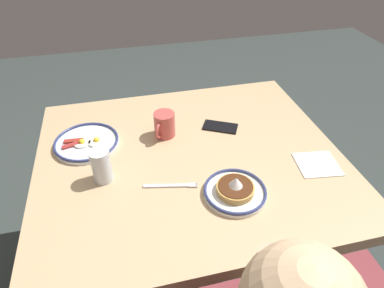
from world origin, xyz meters
The scene contains 9 objects.
ground_plane centered at (0.00, 0.00, 0.00)m, with size 6.00×6.00×0.00m, color #333B39.
dining_table centered at (0.00, 0.00, 0.63)m, with size 1.16×1.00×0.74m.
plate_near_main centered at (0.39, -0.16, 0.75)m, with size 0.26×0.26×0.04m.
plate_center_pancakes centered at (-0.10, 0.23, 0.76)m, with size 0.21×0.21×0.08m.
coffee_mug centered at (0.07, -0.15, 0.79)m, with size 0.09×0.11×0.10m.
drinking_glass centered at (0.33, 0.06, 0.79)m, with size 0.07×0.07×0.13m.
cell_phone centered at (-0.17, -0.15, 0.74)m, with size 0.14×0.07×0.01m, color black.
paper_napkin centered at (-0.45, 0.16, 0.74)m, with size 0.15×0.14×0.00m, color white.
fork_near centered at (0.10, 0.15, 0.74)m, with size 0.19×0.06×0.01m.
Camera 1 is at (0.22, 0.96, 1.57)m, focal length 31.18 mm.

